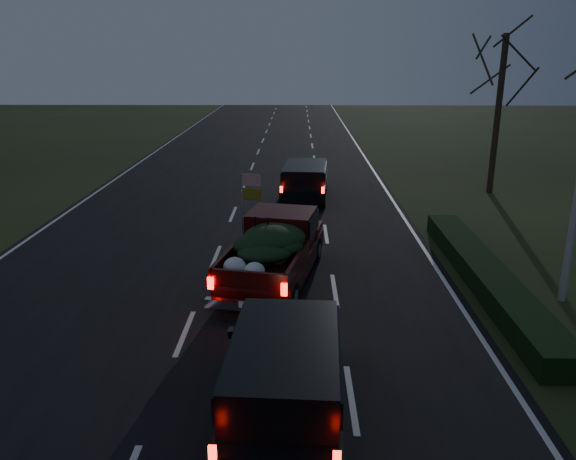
# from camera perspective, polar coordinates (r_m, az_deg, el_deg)

# --- Properties ---
(ground) EXTENTS (120.00, 120.00, 0.00)m
(ground) POSITION_cam_1_polar(r_m,az_deg,el_deg) (13.34, -10.43, -10.30)
(ground) COLOR black
(ground) RESTS_ON ground
(road_asphalt) EXTENTS (14.00, 120.00, 0.02)m
(road_asphalt) POSITION_cam_1_polar(r_m,az_deg,el_deg) (13.34, -10.43, -10.26)
(road_asphalt) COLOR black
(road_asphalt) RESTS_ON ground
(hedge_row) EXTENTS (1.00, 10.00, 0.60)m
(hedge_row) POSITION_cam_1_polar(r_m,az_deg,el_deg) (16.53, 19.39, -4.30)
(hedge_row) COLOR black
(hedge_row) RESTS_ON ground
(bare_tree_far) EXTENTS (3.60, 3.60, 7.00)m
(bare_tree_far) POSITION_cam_1_polar(r_m,az_deg,el_deg) (27.08, 20.91, 14.43)
(bare_tree_far) COLOR black
(bare_tree_far) RESTS_ON ground
(pickup_truck) EXTENTS (2.94, 5.47, 2.72)m
(pickup_truck) POSITION_cam_1_polar(r_m,az_deg,el_deg) (15.65, -1.39, -1.68)
(pickup_truck) COLOR #3F0B08
(pickup_truck) RESTS_ON ground
(lead_suv) EXTENTS (2.17, 4.59, 1.28)m
(lead_suv) POSITION_cam_1_polar(r_m,az_deg,el_deg) (24.61, 1.75, 5.32)
(lead_suv) COLOR black
(lead_suv) RESTS_ON ground
(rear_suv) EXTENTS (2.16, 4.60, 1.30)m
(rear_suv) POSITION_cam_1_polar(r_m,az_deg,el_deg) (9.89, -0.27, -14.05)
(rear_suv) COLOR black
(rear_suv) RESTS_ON ground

